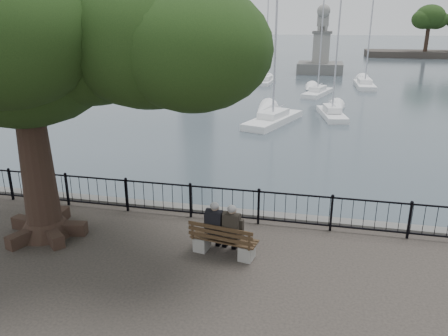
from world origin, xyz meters
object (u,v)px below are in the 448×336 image
(person_right, at_px, (234,231))
(person_left, at_px, (217,228))
(lion_monument, at_px, (321,56))
(bench, at_px, (223,244))
(tree, at_px, (49,30))

(person_right, bearing_deg, person_left, 170.08)
(person_left, bearing_deg, lion_monument, 87.93)
(bench, xyz_separation_m, person_left, (-0.19, 0.13, 0.33))
(person_right, bearing_deg, tree, 178.73)
(bench, height_order, person_left, person_left)
(person_left, xyz_separation_m, person_right, (0.44, -0.08, 0.00))
(tree, bearing_deg, person_right, -1.27)
(tree, xyz_separation_m, lion_monument, (5.76, 49.21, -4.21))
(person_left, bearing_deg, bench, -34.03)
(person_right, xyz_separation_m, tree, (-4.43, 0.10, 4.66))
(bench, height_order, person_right, person_right)
(bench, bearing_deg, person_right, 12.58)
(bench, bearing_deg, tree, 177.91)
(tree, relative_size, lion_monument, 1.17)
(lion_monument, bearing_deg, bench, -91.84)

